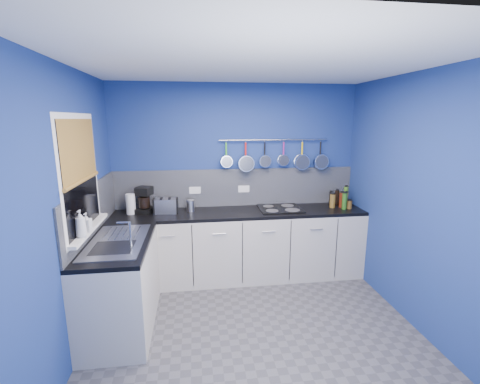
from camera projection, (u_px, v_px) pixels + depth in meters
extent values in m
cube|color=#47474C|center=(255.00, 333.00, 3.27)|extent=(3.20, 3.00, 0.02)
cube|color=white|center=(258.00, 61.00, 2.72)|extent=(3.20, 3.00, 0.02)
cube|color=navy|center=(236.00, 180.00, 4.46)|extent=(3.20, 0.02, 2.50)
cube|color=navy|center=(317.00, 296.00, 1.53)|extent=(3.20, 0.02, 2.50)
cube|color=navy|center=(68.00, 216.00, 2.78)|extent=(0.02, 3.00, 2.50)
cube|color=navy|center=(421.00, 204.00, 3.21)|extent=(0.02, 3.00, 2.50)
cube|color=slate|center=(236.00, 187.00, 4.46)|extent=(3.20, 0.02, 0.50)
cube|color=slate|center=(93.00, 209.00, 3.39)|extent=(0.02, 1.80, 0.50)
cube|color=#BCB6AB|center=(239.00, 246.00, 4.33)|extent=(3.20, 0.60, 0.86)
cube|color=black|center=(239.00, 213.00, 4.24)|extent=(3.20, 0.60, 0.04)
cube|color=#BCB6AB|center=(121.00, 286.00, 3.29)|extent=(0.60, 1.20, 0.86)
cube|color=black|center=(118.00, 243.00, 3.19)|extent=(0.60, 1.20, 0.04)
cube|color=white|center=(80.00, 175.00, 3.01)|extent=(0.01, 1.00, 1.10)
cube|color=black|center=(81.00, 175.00, 3.01)|extent=(0.01, 0.90, 1.00)
cube|color=#B08434|center=(79.00, 150.00, 2.97)|extent=(0.01, 0.90, 0.55)
cube|color=white|center=(89.00, 229.00, 3.13)|extent=(0.10, 0.98, 0.03)
cube|color=silver|center=(117.00, 241.00, 3.19)|extent=(0.50, 0.95, 0.01)
cube|color=white|center=(195.00, 190.00, 4.38)|extent=(0.15, 0.01, 0.09)
cube|color=white|center=(244.00, 189.00, 4.46)|extent=(0.15, 0.01, 0.09)
cylinder|color=silver|center=(274.00, 140.00, 4.35)|extent=(1.45, 0.02, 0.02)
imported|color=white|center=(80.00, 224.00, 2.85)|extent=(0.09, 0.09, 0.24)
imported|color=white|center=(86.00, 222.00, 3.00)|extent=(0.08, 0.09, 0.17)
cylinder|color=white|center=(131.00, 204.00, 4.09)|extent=(0.13, 0.13, 0.25)
cube|color=silver|center=(166.00, 206.00, 4.14)|extent=(0.30, 0.19, 0.18)
cylinder|color=silver|center=(191.00, 206.00, 4.22)|extent=(0.11, 0.11, 0.14)
cube|color=black|center=(280.00, 209.00, 4.33)|extent=(0.54, 0.48, 0.01)
cylinder|color=#3F721E|center=(346.00, 196.00, 4.50)|extent=(0.06, 0.06, 0.26)
cylinder|color=black|center=(337.00, 198.00, 4.52)|extent=(0.06, 0.06, 0.20)
cylinder|color=black|center=(331.00, 199.00, 4.51)|extent=(0.06, 0.06, 0.18)
cylinder|color=olive|center=(345.00, 200.00, 4.43)|extent=(0.06, 0.06, 0.19)
cylinder|color=#4C190C|center=(342.00, 200.00, 4.40)|extent=(0.07, 0.07, 0.19)
cylinder|color=brown|center=(333.00, 201.00, 4.39)|extent=(0.07, 0.07, 0.18)
cylinder|color=brown|center=(349.00, 205.00, 4.35)|extent=(0.07, 0.07, 0.10)
cylinder|color=#265919|center=(344.00, 201.00, 4.31)|extent=(0.06, 0.06, 0.21)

